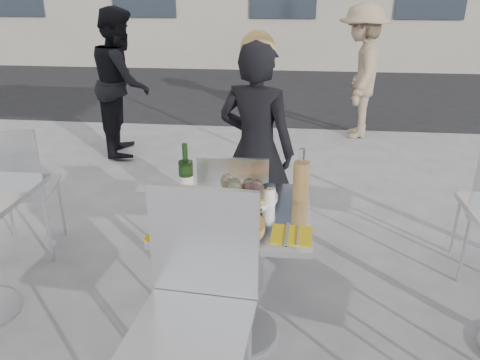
# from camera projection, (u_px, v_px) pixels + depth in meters

# --- Properties ---
(ground) EXTENTS (80.00, 80.00, 0.00)m
(ground) POSITION_uv_depth(u_px,v_px,m) (237.00, 332.00, 2.59)
(ground) COLOR slate
(street_asphalt) EXTENTS (24.00, 5.00, 0.00)m
(street_asphalt) POSITION_uv_depth(u_px,v_px,m) (278.00, 89.00, 8.54)
(street_asphalt) COLOR black
(street_asphalt) RESTS_ON ground
(main_table) EXTENTS (0.72, 0.72, 0.75)m
(main_table) POSITION_uv_depth(u_px,v_px,m) (237.00, 248.00, 2.38)
(main_table) COLOR #B7BABF
(main_table) RESTS_ON ground
(chair_far) EXTENTS (0.42, 0.43, 0.89)m
(chair_far) POSITION_uv_depth(u_px,v_px,m) (235.00, 208.00, 2.82)
(chair_far) COLOR silver
(chair_far) RESTS_ON ground
(chair_near) EXTENTS (0.50, 0.52, 1.03)m
(chair_near) POSITION_uv_depth(u_px,v_px,m) (197.00, 294.00, 1.91)
(chair_near) COLOR silver
(chair_near) RESTS_ON ground
(side_chair_lfar) EXTENTS (0.52, 0.53, 0.96)m
(side_chair_lfar) POSITION_uv_depth(u_px,v_px,m) (15.00, 182.00, 3.09)
(side_chair_lfar) COLOR silver
(side_chair_lfar) RESTS_ON ground
(woman_diner) EXTENTS (0.62, 0.50, 1.47)m
(woman_diner) POSITION_uv_depth(u_px,v_px,m) (256.00, 150.00, 3.17)
(woman_diner) COLOR black
(woman_diner) RESTS_ON ground
(pedestrian_a) EXTENTS (0.76, 0.89, 1.57)m
(pedestrian_a) POSITION_uv_depth(u_px,v_px,m) (122.00, 83.00, 5.08)
(pedestrian_a) COLOR black
(pedestrian_a) RESTS_ON ground
(pedestrian_b) EXTENTS (0.70, 1.09, 1.59)m
(pedestrian_b) POSITION_uv_depth(u_px,v_px,m) (360.00, 72.00, 5.63)
(pedestrian_b) COLOR #977F61
(pedestrian_b) RESTS_ON ground
(pizza_near) EXTENTS (0.35, 0.35, 0.02)m
(pizza_near) POSITION_uv_depth(u_px,v_px,m) (227.00, 224.00, 2.14)
(pizza_near) COLOR tan
(pizza_near) RESTS_ON main_table
(pizza_far) EXTENTS (0.33, 0.33, 0.03)m
(pizza_far) POSITION_uv_depth(u_px,v_px,m) (246.00, 194.00, 2.44)
(pizza_far) COLOR white
(pizza_far) RESTS_ON main_table
(salad_plate) EXTENTS (0.22, 0.22, 0.09)m
(salad_plate) POSITION_uv_depth(u_px,v_px,m) (241.00, 197.00, 2.36)
(salad_plate) COLOR white
(salad_plate) RESTS_ON main_table
(wine_bottle) EXTENTS (0.07, 0.07, 0.29)m
(wine_bottle) POSITION_uv_depth(u_px,v_px,m) (186.00, 177.00, 2.39)
(wine_bottle) COLOR #28541F
(wine_bottle) RESTS_ON main_table
(carafe) EXTENTS (0.08, 0.08, 0.29)m
(carafe) POSITION_uv_depth(u_px,v_px,m) (301.00, 181.00, 2.33)
(carafe) COLOR #E4B061
(carafe) RESTS_ON main_table
(sugar_shaker) EXTENTS (0.06, 0.06, 0.11)m
(sugar_shaker) POSITION_uv_depth(u_px,v_px,m) (269.00, 195.00, 2.34)
(sugar_shaker) COLOR white
(sugar_shaker) RESTS_ON main_table
(wineglass_white_a) EXTENTS (0.07, 0.07, 0.16)m
(wineglass_white_a) POSITION_uv_depth(u_px,v_px,m) (227.00, 182.00, 2.34)
(wineglass_white_a) COLOR white
(wineglass_white_a) RESTS_ON main_table
(wineglass_white_b) EXTENTS (0.07, 0.07, 0.16)m
(wineglass_white_b) POSITION_uv_depth(u_px,v_px,m) (235.00, 187.00, 2.29)
(wineglass_white_b) COLOR white
(wineglass_white_b) RESTS_ON main_table
(wineglass_red_a) EXTENTS (0.07, 0.07, 0.16)m
(wineglass_red_a) POSITION_uv_depth(u_px,v_px,m) (249.00, 187.00, 2.29)
(wineglass_red_a) COLOR white
(wineglass_red_a) RESTS_ON main_table
(wineglass_red_b) EXTENTS (0.07, 0.07, 0.16)m
(wineglass_red_b) POSITION_uv_depth(u_px,v_px,m) (257.00, 189.00, 2.27)
(wineglass_red_b) COLOR white
(wineglass_red_b) RESTS_ON main_table
(napkin_left) EXTENTS (0.21, 0.21, 0.01)m
(napkin_left) POSITION_uv_depth(u_px,v_px,m) (170.00, 233.00, 2.08)
(napkin_left) COLOR gold
(napkin_left) RESTS_ON main_table
(napkin_right) EXTENTS (0.19, 0.20, 0.01)m
(napkin_right) POSITION_uv_depth(u_px,v_px,m) (291.00, 235.00, 2.07)
(napkin_right) COLOR gold
(napkin_right) RESTS_ON main_table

